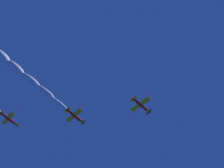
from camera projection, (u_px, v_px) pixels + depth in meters
airplane_lead at (141, 105)px, 82.69m from camera, size 6.80×6.91×3.12m
airplane_left_wingman at (75, 116)px, 82.80m from camera, size 6.82×6.91×3.17m
airplane_right_wingman at (9, 119)px, 85.21m from camera, size 6.81×6.80×3.45m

